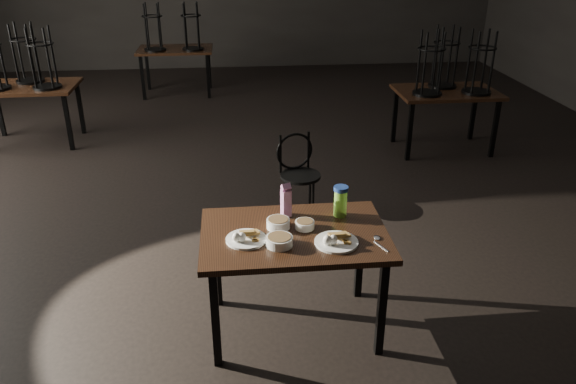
{
  "coord_description": "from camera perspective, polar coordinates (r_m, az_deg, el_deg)",
  "views": [
    {
      "loc": [
        -0.18,
        -5.3,
        2.52
      ],
      "look_at": [
        0.18,
        -1.78,
        0.85
      ],
      "focal_mm": 35.0,
      "sensor_mm": 36.0,
      "label": 1
    }
  ],
  "objects": [
    {
      "name": "water_bottle",
      "position": [
        3.78,
        5.36,
        -0.9
      ],
      "size": [
        0.1,
        0.1,
        0.21
      ],
      "color": "#92EA45",
      "rests_on": "main_table"
    },
    {
      "name": "juice_carton",
      "position": [
        3.77,
        -0.2,
        -0.91
      ],
      "size": [
        0.07,
        0.07,
        0.24
      ],
      "color": "#991B72",
      "rests_on": "main_table"
    },
    {
      "name": "bentwood_chair",
      "position": [
        5.27,
        1.03,
        2.38
      ],
      "size": [
        0.41,
        0.4,
        0.79
      ],
      "rotation": [
        0.0,
        0.0,
        0.25
      ],
      "color": "black",
      "rests_on": "ground"
    },
    {
      "name": "bowl_near",
      "position": [
        3.65,
        -1.0,
        -3.17
      ],
      "size": [
        0.15,
        0.15,
        0.06
      ],
      "color": "white",
      "rests_on": "main_table"
    },
    {
      "name": "bowl_far",
      "position": [
        3.65,
        1.71,
        -3.31
      ],
      "size": [
        0.13,
        0.13,
        0.05
      ],
      "color": "white",
      "rests_on": "main_table"
    },
    {
      "name": "bg_table_left",
      "position": [
        7.78,
        -25.12,
        9.94
      ],
      "size": [
        1.2,
        0.8,
        1.48
      ],
      "color": "black",
      "rests_on": "ground"
    },
    {
      "name": "bowl_big",
      "position": [
        3.46,
        -0.89,
        -4.97
      ],
      "size": [
        0.17,
        0.17,
        0.06
      ],
      "color": "white",
      "rests_on": "main_table"
    },
    {
      "name": "bg_table_far",
      "position": [
        9.55,
        -11.42,
        14.08
      ],
      "size": [
        1.2,
        0.8,
        1.48
      ],
      "color": "black",
      "rests_on": "ground"
    },
    {
      "name": "spoon",
      "position": [
        3.57,
        9.09,
        -4.72
      ],
      "size": [
        0.06,
        0.21,
        0.01
      ],
      "color": "silver",
      "rests_on": "main_table"
    },
    {
      "name": "plate_left",
      "position": [
        3.52,
        -4.31,
        -4.62
      ],
      "size": [
        0.26,
        0.26,
        0.08
      ],
      "color": "white",
      "rests_on": "main_table"
    },
    {
      "name": "plate_right",
      "position": [
        3.49,
        4.91,
        -4.9
      ],
      "size": [
        0.27,
        0.27,
        0.09
      ],
      "color": "white",
      "rests_on": "main_table"
    },
    {
      "name": "main_table",
      "position": [
        3.65,
        0.64,
        -5.21
      ],
      "size": [
        1.2,
        0.8,
        0.75
      ],
      "color": "black",
      "rests_on": "ground"
    },
    {
      "name": "bg_table_right",
      "position": [
        7.1,
        15.91,
        10.09
      ],
      "size": [
        1.2,
        0.8,
        1.48
      ],
      "color": "black",
      "rests_on": "ground"
    }
  ]
}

